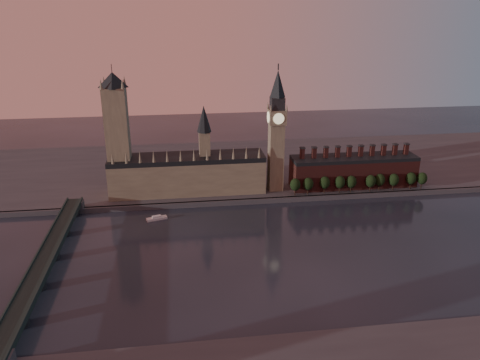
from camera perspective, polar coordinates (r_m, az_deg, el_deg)
The scene contains 18 objects.
ground at distance 311.33m, azimuth 6.62°, elevation -9.18°, with size 900.00×900.00×0.00m, color black.
north_bank at distance 470.53m, azimuth 1.39°, elevation 1.58°, with size 900.00×182.00×4.00m.
palace_of_westminster at distance 399.05m, azimuth -6.32°, elevation 0.99°, with size 130.00×30.30×74.00m.
victoria_tower at distance 391.48m, azimuth -14.73°, elevation 5.79°, with size 24.00×24.00×108.00m.
big_ben at distance 392.71m, azimuth 4.48°, elevation 6.09°, with size 15.00×15.00×107.00m.
chimney_block at distance 423.63m, azimuth 13.63°, elevation 1.13°, with size 110.00×25.00×37.00m.
embankment_tree_0 at distance 393.67m, azimuth 6.75°, elevation -0.57°, with size 8.60×8.60×14.88m.
embankment_tree_1 at distance 396.88m, azimuth 8.32°, elevation -0.47°, with size 8.60×8.60×14.88m.
embankment_tree_2 at distance 402.03m, azimuth 10.29°, elevation -0.31°, with size 8.60×8.60×14.88m.
embankment_tree_3 at distance 405.62m, azimuth 12.09°, elevation -0.26°, with size 8.60×8.60×14.88m.
embankment_tree_4 at distance 408.43m, azimuth 13.41°, elevation -0.22°, with size 8.60×8.60×14.88m.
embankment_tree_5 at distance 414.41m, azimuth 15.64°, elevation -0.13°, with size 8.60×8.60×14.88m.
embankment_tree_6 at distance 419.42m, azimuth 16.68°, elevation 0.01°, with size 8.60×8.60×14.88m.
embankment_tree_7 at distance 423.47m, azimuth 18.24°, elevation 0.03°, with size 8.60×8.60×14.88m.
embankment_tree_8 at distance 431.70m, azimuth 20.13°, elevation 0.18°, with size 8.60×8.60×14.88m.
embankment_tree_9 at distance 435.07m, azimuth 21.32°, elevation 0.18°, with size 8.60×8.60×14.88m.
westminster_bridge at distance 308.52m, azimuth -22.77°, elevation -9.48°, with size 14.00×200.00×11.55m.
river_boat at distance 364.41m, azimuth -10.11°, elevation -4.60°, with size 16.23×8.58×3.12m.
Camera 1 is at (-71.48, -262.22, 151.84)m, focal length 35.00 mm.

